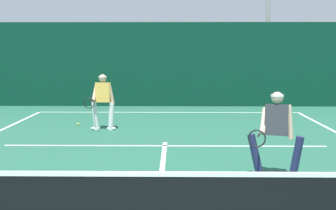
{
  "coord_description": "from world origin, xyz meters",
  "views": [
    {
      "loc": [
        0.24,
        -4.77,
        2.26
      ],
      "look_at": [
        0.08,
        5.71,
        1.0
      ],
      "focal_mm": 50.11,
      "sensor_mm": 36.0,
      "label": 1
    }
  ],
  "objects_px": {
    "tennis_ball": "(78,124)",
    "player_near": "(276,132)",
    "player_far": "(103,100)",
    "light_pole": "(268,4)"
  },
  "relations": [
    {
      "from": "tennis_ball",
      "to": "player_near",
      "type": "bearing_deg",
      "value": -50.96
    },
    {
      "from": "player_far",
      "to": "player_near",
      "type": "bearing_deg",
      "value": 128.27
    },
    {
      "from": "player_near",
      "to": "tennis_ball",
      "type": "xyz_separation_m",
      "value": [
        -4.64,
        5.73,
        -0.8
      ]
    },
    {
      "from": "player_far",
      "to": "tennis_ball",
      "type": "xyz_separation_m",
      "value": [
        -0.88,
        0.84,
        -0.82
      ]
    },
    {
      "from": "player_near",
      "to": "tennis_ball",
      "type": "height_order",
      "value": "player_near"
    },
    {
      "from": "player_near",
      "to": "light_pole",
      "type": "height_order",
      "value": "light_pole"
    },
    {
      "from": "player_far",
      "to": "light_pole",
      "type": "bearing_deg",
      "value": -128.42
    },
    {
      "from": "player_near",
      "to": "light_pole",
      "type": "relative_size",
      "value": 0.23
    },
    {
      "from": "player_near",
      "to": "tennis_ball",
      "type": "relative_size",
      "value": 23.2
    },
    {
      "from": "light_pole",
      "to": "player_near",
      "type": "bearing_deg",
      "value": -100.13
    }
  ]
}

